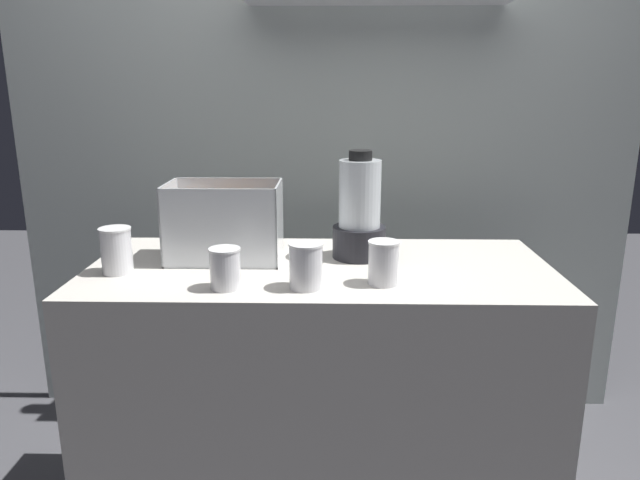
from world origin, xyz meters
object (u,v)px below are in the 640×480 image
object	(u,v)px
juice_cup_carrot_far_left	(117,253)
juice_cup_pomegranate_middle	(306,269)
carrot_display_bin	(224,236)
blender_pitcher	(359,214)
juice_cup_orange_right	(383,266)
juice_cup_beet_left	(225,271)

from	to	relation	value
juice_cup_carrot_far_left	juice_cup_pomegranate_middle	world-z (taller)	juice_cup_carrot_far_left
carrot_display_bin	juice_cup_pomegranate_middle	xyz separation A→B (m)	(0.27, -0.27, -0.02)
juice_cup_carrot_far_left	juice_cup_pomegranate_middle	distance (m)	0.57
carrot_display_bin	blender_pitcher	xyz separation A→B (m)	(0.42, 0.03, 0.07)
juice_cup_pomegranate_middle	juice_cup_orange_right	size ratio (longest dim) A/B	1.02
blender_pitcher	juice_cup_carrot_far_left	bearing A→B (deg)	-166.03
carrot_display_bin	blender_pitcher	world-z (taller)	blender_pitcher
carrot_display_bin	blender_pitcher	size ratio (longest dim) A/B	1.03
carrot_display_bin	juice_cup_pomegranate_middle	size ratio (longest dim) A/B	2.78
juice_cup_beet_left	juice_cup_pomegranate_middle	distance (m)	0.22
carrot_display_bin	juice_cup_orange_right	bearing A→B (deg)	-25.50
juice_cup_carrot_far_left	juice_cup_beet_left	bearing A→B (deg)	-20.82
juice_cup_pomegranate_middle	carrot_display_bin	bearing A→B (deg)	135.13
juice_cup_beet_left	juice_cup_orange_right	distance (m)	0.43
juice_cup_beet_left	juice_cup_pomegranate_middle	size ratio (longest dim) A/B	0.90
juice_cup_pomegranate_middle	juice_cup_beet_left	bearing A→B (deg)	-177.74
blender_pitcher	juice_cup_orange_right	xyz separation A→B (m)	(0.06, -0.26, -0.09)
juice_cup_beet_left	juice_cup_pomegranate_middle	world-z (taller)	juice_cup_pomegranate_middle
carrot_display_bin	juice_cup_carrot_far_left	bearing A→B (deg)	-153.21
juice_cup_pomegranate_middle	blender_pitcher	bearing A→B (deg)	62.42
juice_cup_pomegranate_middle	juice_cup_carrot_far_left	bearing A→B (deg)	167.75
juice_cup_pomegranate_middle	juice_cup_orange_right	world-z (taller)	juice_cup_pomegranate_middle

